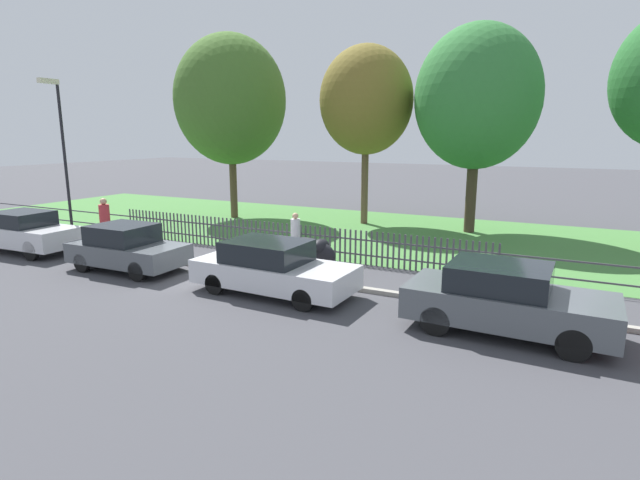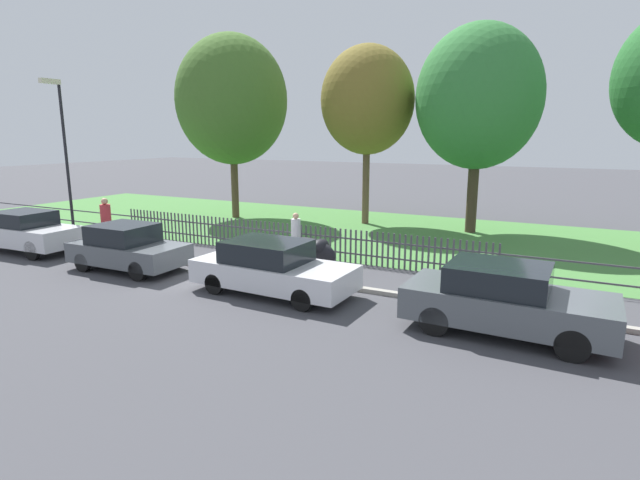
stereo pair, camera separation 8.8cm
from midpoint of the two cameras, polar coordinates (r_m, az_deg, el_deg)
ground_plane at (r=15.68m, az=-10.02°, el=-3.72°), size 120.00×120.00×0.00m
kerb_stone at (r=15.74m, az=-9.81°, el=-3.43°), size 40.06×0.20×0.12m
grass_strip at (r=22.59m, az=2.59°, el=1.26°), size 40.06×10.86×0.01m
park_fence at (r=17.78m, az=-4.68°, el=0.16°), size 40.06×0.05×1.14m
parked_car_silver_hatchback at (r=20.89m, az=-30.65°, el=0.82°), size 3.99×1.85×1.49m
parked_car_black_saloon at (r=16.75m, az=-21.33°, el=-0.84°), size 3.74×1.84×1.45m
parked_car_navy_estate at (r=13.39m, az=-5.66°, el=-3.18°), size 4.45×1.90×1.43m
parked_car_red_compact at (r=11.39m, az=20.25°, el=-6.33°), size 4.27×1.94×1.50m
covered_motorcycle at (r=15.03m, az=-1.44°, el=-1.49°), size 2.02×0.77×1.16m
tree_nearest_kerb at (r=25.92m, az=-10.30°, el=15.45°), size 5.49×5.49×9.02m
tree_behind_motorcycle at (r=23.82m, az=5.19°, el=15.59°), size 4.29×4.29×8.21m
tree_mid_park at (r=22.52m, az=17.41°, el=15.25°), size 5.16×5.16×8.68m
pedestrian_near_fence at (r=16.98m, az=-2.97°, el=0.79°), size 0.43×0.43×1.61m
pedestrian_by_lamp at (r=20.41m, az=-23.48°, el=2.14°), size 0.53×0.53×1.88m
street_lamp at (r=21.64m, az=-27.59°, el=9.73°), size 0.20×0.79×6.20m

